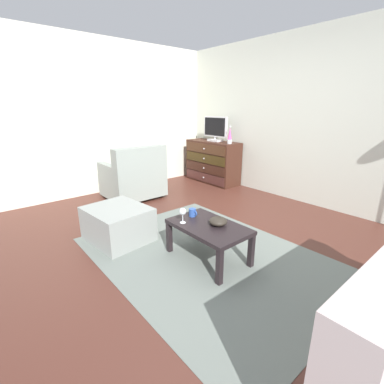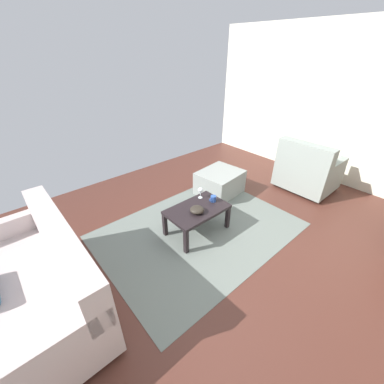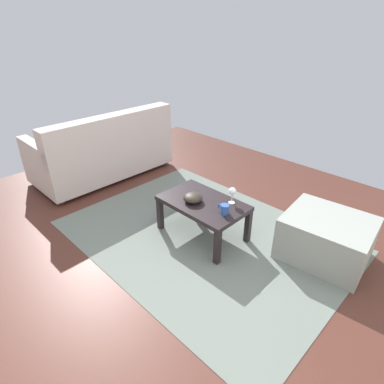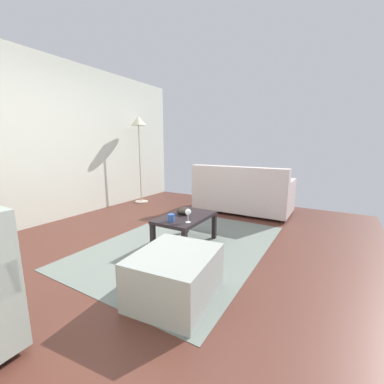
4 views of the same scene
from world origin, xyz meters
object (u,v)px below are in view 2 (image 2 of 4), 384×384
(bowl_decorative, at_px, (197,210))
(couch_large, at_px, (40,284))
(wine_glass, at_px, (200,190))
(armchair, at_px, (307,171))
(ottoman, at_px, (220,182))
(mug, at_px, (213,199))
(coffee_table, at_px, (197,211))

(bowl_decorative, distance_m, couch_large, 1.79)
(wine_glass, relative_size, armchair, 0.17)
(bowl_decorative, distance_m, ottoman, 1.22)
(bowl_decorative, height_order, couch_large, couch_large)
(mug, bearing_deg, bowl_decorative, 7.97)
(bowl_decorative, bearing_deg, mug, -172.03)
(bowl_decorative, bearing_deg, couch_large, -4.76)
(couch_large, distance_m, ottoman, 2.86)
(coffee_table, bearing_deg, armchair, 170.29)
(couch_large, bearing_deg, ottoman, -171.31)
(armchair, height_order, ottoman, armchair)
(coffee_table, height_order, bowl_decorative, bowl_decorative)
(mug, height_order, armchair, armchair)
(wine_glass, height_order, armchair, armchair)
(wine_glass, xyz_separation_m, mug, (-0.07, 0.19, -0.07))
(bowl_decorative, xyz_separation_m, ottoman, (-1.05, -0.58, -0.22))
(bowl_decorative, distance_m, armchair, 2.29)
(coffee_table, distance_m, bowl_decorative, 0.13)
(wine_glass, height_order, bowl_decorative, wine_glass)
(coffee_table, distance_m, couch_large, 1.85)
(wine_glass, xyz_separation_m, bowl_decorative, (0.27, 0.23, -0.08))
(ottoman, bearing_deg, coffee_table, 27.59)
(armchair, bearing_deg, couch_large, -6.45)
(wine_glass, height_order, mug, wine_glass)
(bowl_decorative, bearing_deg, coffee_table, -133.14)
(coffee_table, xyz_separation_m, couch_large, (1.85, -0.08, 0.02))
(coffee_table, height_order, ottoman, ottoman)
(wine_glass, bearing_deg, armchair, 164.81)
(armchair, bearing_deg, coffee_table, -9.71)
(wine_glass, distance_m, bowl_decorative, 0.36)
(couch_large, bearing_deg, bowl_decorative, 175.24)
(coffee_table, xyz_separation_m, mug, (-0.27, 0.02, 0.10))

